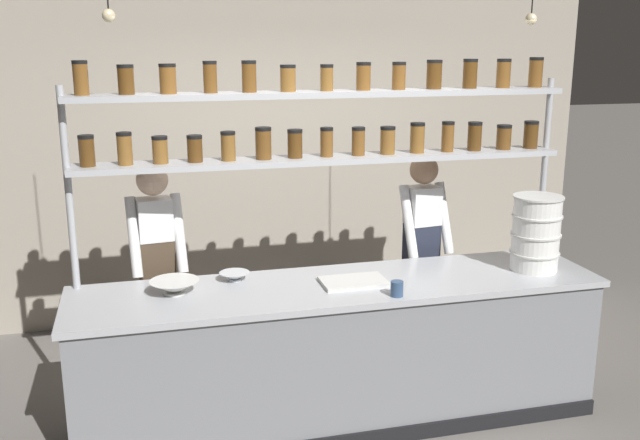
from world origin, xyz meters
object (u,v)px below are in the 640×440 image
(container_stack, at_px, (536,233))
(prep_bowl_near_left, at_px, (175,287))
(spice_shelf_unit, at_px, (328,131))
(cutting_board, at_px, (354,282))
(chef_left, at_px, (157,267))
(prep_bowl_center_front, at_px, (235,277))
(serving_cup_front, at_px, (397,289))
(chef_center, at_px, (421,250))

(container_stack, xyz_separation_m, prep_bowl_near_left, (-2.31, 0.13, -0.21))
(spice_shelf_unit, distance_m, cutting_board, 0.96)
(spice_shelf_unit, xyz_separation_m, chef_left, (-1.09, 0.28, -0.90))
(cutting_board, relative_size, prep_bowl_near_left, 1.36)
(spice_shelf_unit, height_order, prep_bowl_near_left, spice_shelf_unit)
(prep_bowl_center_front, bearing_deg, prep_bowl_near_left, -158.69)
(serving_cup_front, bearing_deg, container_stack, 13.25)
(spice_shelf_unit, distance_m, prep_bowl_center_front, 1.09)
(cutting_board, xyz_separation_m, prep_bowl_near_left, (-1.08, 0.10, 0.03))
(container_stack, bearing_deg, prep_bowl_center_front, 171.83)
(chef_left, xyz_separation_m, prep_bowl_near_left, (0.08, -0.53, 0.04))
(serving_cup_front, bearing_deg, chef_center, 59.35)
(cutting_board, bearing_deg, container_stack, -1.30)
(chef_center, relative_size, container_stack, 3.24)
(spice_shelf_unit, xyz_separation_m, cutting_board, (0.07, -0.35, -0.90))
(chef_center, distance_m, cutting_board, 0.93)
(container_stack, distance_m, prep_bowl_center_front, 1.96)
(prep_bowl_center_front, relative_size, serving_cup_front, 2.09)
(cutting_board, bearing_deg, spice_shelf_unit, 101.04)
(prep_bowl_near_left, xyz_separation_m, serving_cup_front, (1.26, -0.38, 0.01))
(container_stack, distance_m, cutting_board, 1.25)
(chef_center, distance_m, prep_bowl_center_front, 1.45)
(chef_center, bearing_deg, chef_left, 171.69)
(container_stack, relative_size, prep_bowl_center_front, 2.59)
(prep_bowl_near_left, height_order, serving_cup_front, serving_cup_front)
(spice_shelf_unit, relative_size, serving_cup_front, 34.85)
(chef_left, distance_m, chef_center, 1.86)
(prep_bowl_center_front, distance_m, serving_cup_front, 1.03)
(chef_left, height_order, serving_cup_front, chef_left)
(chef_left, relative_size, serving_cup_front, 17.67)
(chef_left, distance_m, prep_bowl_center_front, 0.60)
(chef_center, xyz_separation_m, prep_bowl_center_front, (-1.40, -0.36, 0.03))
(chef_left, xyz_separation_m, chef_center, (1.86, -0.02, -0.01))
(chef_left, bearing_deg, spice_shelf_unit, -21.10)
(cutting_board, bearing_deg, chef_center, 40.84)
(chef_center, height_order, prep_bowl_near_left, chef_center)
(chef_center, bearing_deg, spice_shelf_unit, -169.31)
(chef_left, distance_m, serving_cup_front, 1.62)
(chef_center, height_order, prep_bowl_center_front, chef_center)
(chef_left, relative_size, prep_bowl_near_left, 5.48)
(spice_shelf_unit, height_order, serving_cup_front, spice_shelf_unit)
(chef_center, distance_m, prep_bowl_near_left, 1.85)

